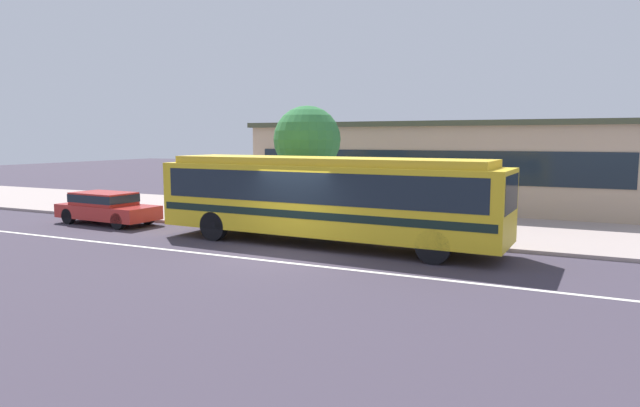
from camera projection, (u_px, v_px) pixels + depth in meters
The scene contains 10 objects.
ground_plane at pixel (280, 255), 16.59m from camera, with size 120.00×120.00×0.00m, color #3C3441.
sidewalk_slab at pixel (368, 220), 23.21m from camera, with size 60.00×8.00×0.12m, color #A2918C.
lane_stripe_center at pixel (266, 260), 15.87m from camera, with size 56.00×0.16×0.01m, color silver.
transit_bus at pixel (325, 194), 18.00m from camera, with size 11.70×2.88×2.86m.
sedan_behind_bus at pixel (106, 206), 22.58m from camera, with size 4.46×1.97×1.29m.
pedestrian_waiting_near_sign at pixel (421, 202), 20.24m from camera, with size 0.46×0.46×1.74m.
pedestrian_walking_along_curb at pixel (333, 203), 20.42m from camera, with size 0.45×0.45×1.69m.
bus_stop_sign at pixel (475, 192), 17.57m from camera, with size 0.08×0.44×2.61m.
street_tree_near_stop at pixel (307, 140), 21.96m from camera, with size 2.67×2.67×4.64m.
station_building at pixel (441, 165), 27.74m from camera, with size 18.64×6.45×4.26m.
Camera 1 is at (8.12, -14.17, 3.48)m, focal length 31.16 mm.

